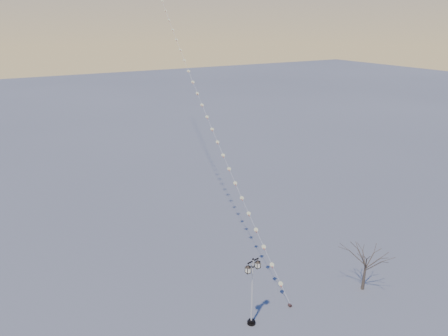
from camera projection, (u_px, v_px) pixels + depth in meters
ground at (296, 326)px, 27.33m from camera, size 300.00×300.00×0.00m
street_lamp at (252, 288)px, 26.60m from camera, size 1.30×0.61×5.17m
bare_tree at (367, 258)px, 30.20m from camera, size 2.41×2.41×4.00m
kite_train at (182, 37)px, 44.39m from camera, size 6.56×49.23×35.66m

